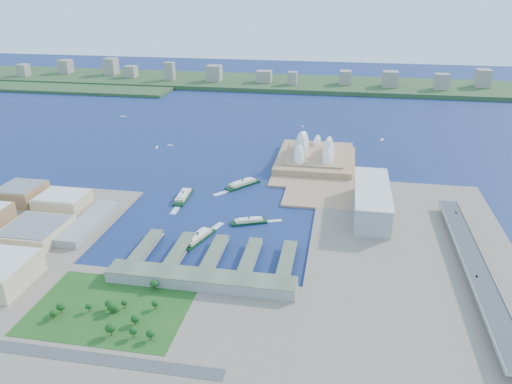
% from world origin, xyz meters
% --- Properties ---
extents(ground, '(3000.00, 3000.00, 0.00)m').
position_xyz_m(ground, '(0.00, 0.00, 0.00)').
color(ground, '#0F1C48').
rests_on(ground, ground).
extents(south_land, '(720.00, 180.00, 3.00)m').
position_xyz_m(south_land, '(0.00, -210.00, 1.50)').
color(south_land, gray).
rests_on(south_land, ground).
extents(east_land, '(240.00, 500.00, 3.00)m').
position_xyz_m(east_land, '(240.00, -50.00, 1.50)').
color(east_land, gray).
rests_on(east_land, ground).
extents(peninsula, '(135.00, 220.00, 3.00)m').
position_xyz_m(peninsula, '(107.50, 260.00, 1.50)').
color(peninsula, '#A47B5A').
rests_on(peninsula, ground).
extents(far_shore, '(2200.00, 260.00, 12.00)m').
position_xyz_m(far_shore, '(0.00, 980.00, 6.00)').
color(far_shore, '#2D4926').
rests_on(far_shore, ground).
extents(opera_house, '(134.00, 180.00, 58.00)m').
position_xyz_m(opera_house, '(105.00, 280.00, 32.00)').
color(opera_house, white).
rests_on(opera_house, peninsula).
extents(toaster_building, '(45.00, 155.00, 35.00)m').
position_xyz_m(toaster_building, '(195.00, 80.00, 20.50)').
color(toaster_building, '#96969C').
rests_on(toaster_building, east_land).
extents(expressway, '(26.00, 340.00, 11.85)m').
position_xyz_m(expressway, '(300.00, -60.00, 8.93)').
color(expressway, gray).
rests_on(expressway, east_land).
extents(west_buildings, '(200.00, 280.00, 27.00)m').
position_xyz_m(west_buildings, '(-250.00, -70.00, 16.50)').
color(west_buildings, '#906C48').
rests_on(west_buildings, west_land).
extents(ferry_wharves, '(184.00, 90.00, 9.30)m').
position_xyz_m(ferry_wharves, '(14.00, -75.00, 4.65)').
color(ferry_wharves, '#505C45').
rests_on(ferry_wharves, ground).
extents(terminal_building, '(200.00, 28.00, 12.00)m').
position_xyz_m(terminal_building, '(15.00, -135.00, 9.00)').
color(terminal_building, gray).
rests_on(terminal_building, south_land).
extents(park, '(150.00, 110.00, 16.00)m').
position_xyz_m(park, '(-60.00, -190.00, 11.00)').
color(park, '#194714').
rests_on(park, south_land).
extents(far_skyline, '(1900.00, 140.00, 55.00)m').
position_xyz_m(far_skyline, '(0.00, 960.00, 39.50)').
color(far_skyline, gray).
rests_on(far_skyline, far_shore).
extents(ferry_a, '(17.64, 60.24, 11.28)m').
position_xyz_m(ferry_a, '(-75.14, 84.77, 5.64)').
color(ferry_a, black).
rests_on(ferry_a, ground).
extents(ferry_b, '(49.27, 56.96, 11.41)m').
position_xyz_m(ferry_b, '(1.44, 147.59, 5.70)').
color(ferry_b, black).
rests_on(ferry_b, ground).
extents(ferry_c, '(33.30, 61.81, 11.35)m').
position_xyz_m(ferry_c, '(-17.24, -36.91, 5.68)').
color(ferry_c, black).
rests_on(ferry_c, ground).
extents(ferry_d, '(49.47, 29.93, 9.16)m').
position_xyz_m(ferry_d, '(35.74, 21.09, 4.58)').
color(ferry_d, black).
rests_on(ferry_d, ground).
extents(boat_a, '(7.53, 14.46, 2.71)m').
position_xyz_m(boat_a, '(-200.35, 307.89, 1.36)').
color(boat_a, white).
rests_on(boat_a, ground).
extents(boat_b, '(9.94, 5.34, 2.55)m').
position_xyz_m(boat_b, '(-179.57, 325.27, 1.27)').
color(boat_b, white).
rests_on(boat_b, ground).
extents(boat_c, '(8.94, 13.74, 2.99)m').
position_xyz_m(boat_c, '(228.75, 436.06, 1.50)').
color(boat_c, white).
rests_on(boat_c, ground).
extents(boat_d, '(15.47, 4.28, 2.58)m').
position_xyz_m(boat_d, '(-365.37, 521.01, 1.29)').
color(boat_d, white).
rests_on(boat_d, ground).
extents(boat_e, '(5.97, 10.05, 2.35)m').
position_xyz_m(boat_e, '(62.26, 508.84, 1.18)').
color(boat_e, white).
rests_on(boat_e, ground).
extents(car_b, '(1.28, 3.66, 1.21)m').
position_xyz_m(car_b, '(296.00, -87.66, 15.45)').
color(car_b, slate).
rests_on(car_b, expressway).
extents(car_c, '(2.07, 5.09, 1.48)m').
position_xyz_m(car_c, '(304.00, 69.57, 15.59)').
color(car_c, slate).
rests_on(car_c, expressway).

